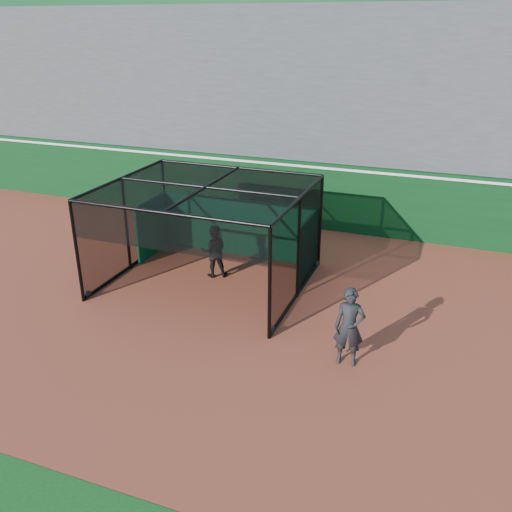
% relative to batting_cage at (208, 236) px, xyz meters
% --- Properties ---
extents(ground, '(120.00, 120.00, 0.00)m').
position_rel_batting_cage_xyz_m(ground, '(1.17, -2.76, -1.45)').
color(ground, brown).
rests_on(ground, ground).
extents(outfield_wall, '(50.00, 0.50, 2.50)m').
position_rel_batting_cage_xyz_m(outfield_wall, '(1.17, 5.74, -0.17)').
color(outfield_wall, '#093513').
rests_on(outfield_wall, ground).
extents(grandstand, '(50.00, 7.85, 8.95)m').
position_rel_batting_cage_xyz_m(grandstand, '(1.17, 9.51, 3.02)').
color(grandstand, '#4C4C4F').
rests_on(grandstand, ground).
extents(batting_cage, '(5.58, 4.82, 2.92)m').
position_rel_batting_cage_xyz_m(batting_cage, '(0.00, 0.00, 0.00)').
color(batting_cage, black).
rests_on(batting_cage, ground).
extents(batter, '(0.98, 0.90, 1.62)m').
position_rel_batting_cage_xyz_m(batter, '(-0.02, 0.43, -0.65)').
color(batter, black).
rests_on(batter, ground).
extents(on_deck_player, '(0.73, 0.54, 1.86)m').
position_rel_batting_cage_xyz_m(on_deck_player, '(4.74, -2.74, -0.53)').
color(on_deck_player, black).
rests_on(on_deck_player, ground).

